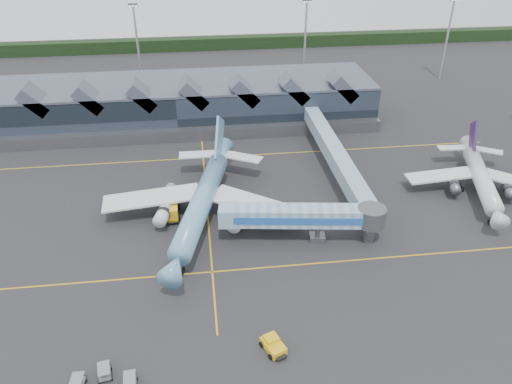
{
  "coord_description": "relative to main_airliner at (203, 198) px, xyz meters",
  "views": [
    {
      "loc": [
        -0.76,
        -63.39,
        46.42
      ],
      "look_at": [
        7.93,
        4.94,
        5.0
      ],
      "focal_mm": 35.0,
      "sensor_mm": 36.0,
      "label": 1
    }
  ],
  "objects": [
    {
      "name": "pushback_tug",
      "position": [
        6.97,
        -29.22,
        -3.0
      ],
      "size": [
        3.23,
        3.99,
        1.6
      ],
      "rotation": [
        0.0,
        0.0,
        0.39
      ],
      "color": "yellow",
      "rests_on": "ground"
    },
    {
      "name": "taxi_stripes",
      "position": [
        0.54,
        3.73,
        -3.71
      ],
      "size": [
        120.0,
        60.0,
        0.01
      ],
      "color": "gold",
      "rests_on": "ground"
    },
    {
      "name": "regional_jet",
      "position": [
        49.21,
        2.1,
        -0.59
      ],
      "size": [
        25.14,
        28.13,
        9.85
      ],
      "rotation": [
        0.0,
        0.0,
        -0.3
      ],
      "color": "silver",
      "rests_on": "ground"
    },
    {
      "name": "terminal",
      "position": [
        -4.52,
        41.08,
        1.16
      ],
      "size": [
        90.0,
        22.25,
        12.52
      ],
      "color": "black",
      "rests_on": "ground"
    },
    {
      "name": "fuel_truck",
      "position": [
        -5.48,
        2.66,
        -1.94
      ],
      "size": [
        2.85,
        9.48,
        3.17
      ],
      "rotation": [
        0.0,
        0.0,
        0.01
      ],
      "color": "black",
      "rests_on": "ground"
    },
    {
      "name": "main_airliner",
      "position": [
        0.0,
        0.0,
        0.0
      ],
      "size": [
        33.15,
        38.85,
        12.65
      ],
      "rotation": [
        0.0,
        0.0,
        -0.26
      ],
      "color": "#619CC5",
      "rests_on": "ground"
    },
    {
      "name": "jet_bridge",
      "position": [
        16.09,
        -8.49,
        0.53
      ],
      "size": [
        25.27,
        6.98,
        6.03
      ],
      "rotation": [
        0.0,
        0.0,
        -0.14
      ],
      "color": "#769BC6",
      "rests_on": "ground"
    },
    {
      "name": "ground",
      "position": [
        0.54,
        -6.27,
        -3.72
      ],
      "size": [
        260.0,
        260.0,
        0.0
      ],
      "primitive_type": "plane",
      "color": "#242426",
      "rests_on": "ground"
    },
    {
      "name": "light_masts",
      "position": [
        21.54,
        56.53,
        8.77
      ],
      "size": [
        132.4,
        42.56,
        22.45
      ],
      "color": "#9C9FA5",
      "rests_on": "ground"
    },
    {
      "name": "tree_line_far",
      "position": [
        0.54,
        103.73,
        -1.72
      ],
      "size": [
        260.0,
        4.0,
        4.0
      ],
      "primitive_type": "cube",
      "color": "black",
      "rests_on": "ground"
    }
  ]
}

